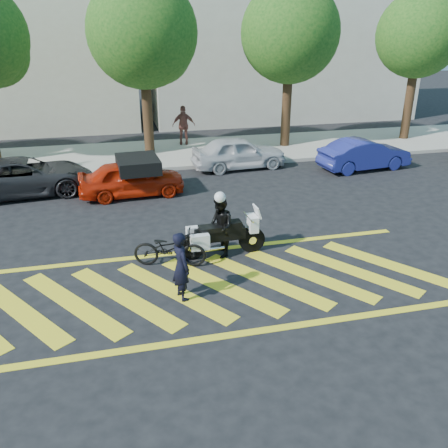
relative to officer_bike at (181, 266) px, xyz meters
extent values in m
plane|color=black|center=(0.44, 0.31, -0.79)|extent=(90.00, 90.00, 0.00)
cube|color=#9E998E|center=(0.44, 12.31, -0.72)|extent=(60.00, 5.00, 0.15)
cube|color=yellow|center=(-3.46, 0.31, -0.79)|extent=(2.43, 3.21, 0.01)
cube|color=yellow|center=(-2.36, 0.31, -0.79)|extent=(2.43, 3.21, 0.01)
cube|color=yellow|center=(-1.26, 0.31, -0.79)|extent=(2.43, 3.21, 0.01)
cube|color=yellow|center=(-0.16, 0.31, -0.79)|extent=(2.43, 3.21, 0.01)
cube|color=yellow|center=(0.94, 0.31, -0.79)|extent=(2.43, 3.21, 0.01)
cube|color=yellow|center=(2.04, 0.31, -0.79)|extent=(2.43, 3.21, 0.01)
cube|color=yellow|center=(3.14, 0.31, -0.79)|extent=(2.43, 3.21, 0.01)
cube|color=yellow|center=(4.24, 0.31, -0.79)|extent=(2.43, 3.21, 0.01)
cube|color=yellow|center=(5.34, 0.31, -0.79)|extent=(2.43, 3.21, 0.01)
cube|color=yellow|center=(0.44, -1.59, -0.79)|extent=(12.00, 0.20, 0.01)
cube|color=yellow|center=(0.44, 2.21, -0.79)|extent=(12.00, 0.20, 0.01)
cube|color=beige|center=(9.44, 21.31, 4.71)|extent=(16.00, 8.00, 11.00)
cylinder|color=black|center=(0.44, 12.31, 1.21)|extent=(0.44, 0.44, 4.00)
sphere|color=#134A14|center=(0.44, 12.31, 4.47)|extent=(4.60, 4.60, 4.60)
sphere|color=#134A14|center=(1.04, 12.61, 3.78)|extent=(2.99, 2.99, 2.99)
cylinder|color=black|center=(6.94, 12.31, 1.21)|extent=(0.44, 0.44, 4.00)
sphere|color=#134A14|center=(6.94, 12.31, 4.42)|extent=(4.40, 4.40, 4.40)
sphere|color=#134A14|center=(7.54, 12.61, 3.76)|extent=(2.86, 2.86, 2.86)
cylinder|color=black|center=(13.44, 12.31, 1.21)|extent=(0.44, 0.44, 4.00)
sphere|color=#134A14|center=(13.44, 12.31, 4.31)|extent=(4.00, 4.00, 4.00)
sphere|color=#134A14|center=(14.04, 12.61, 3.71)|extent=(2.60, 2.60, 2.60)
imported|color=black|center=(0.00, 0.00, 0.00)|extent=(0.52, 0.66, 1.58)
imported|color=black|center=(-0.06, 1.58, -0.32)|extent=(1.91, 1.12, 0.95)
cylinder|color=black|center=(0.53, 1.80, -0.45)|extent=(0.70, 0.18, 0.69)
cylinder|color=silver|center=(0.53, 1.80, -0.45)|extent=(0.22, 0.18, 0.21)
cylinder|color=black|center=(2.16, 1.86, -0.45)|extent=(0.70, 0.18, 0.69)
cylinder|color=silver|center=(2.16, 1.86, -0.45)|extent=(0.22, 0.18, 0.21)
cube|color=black|center=(1.29, 1.83, -0.18)|extent=(1.32, 0.33, 0.31)
cube|color=black|center=(1.61, 1.84, 0.03)|extent=(0.48, 0.33, 0.23)
cube|color=black|center=(1.03, 1.82, 0.01)|extent=(0.59, 0.38, 0.13)
cube|color=silver|center=(2.16, 1.86, 0.03)|extent=(0.25, 0.45, 0.42)
cube|color=silver|center=(0.68, 2.07, -0.21)|extent=(0.48, 0.21, 0.40)
cube|color=silver|center=(0.70, 1.53, -0.21)|extent=(0.48, 0.21, 0.40)
imported|color=black|center=(1.29, 1.83, 0.02)|extent=(0.65, 0.82, 1.63)
imported|color=#B71F08|center=(-0.65, 7.11, -0.17)|extent=(3.73, 1.69, 1.24)
imported|color=black|center=(-4.31, 8.14, -0.14)|extent=(4.89, 2.67, 1.30)
imported|color=#B7B7BB|center=(3.88, 9.51, -0.13)|extent=(3.99, 1.85, 1.32)
imported|color=navy|center=(8.88, 8.16, -0.16)|extent=(3.94, 1.76, 1.26)
imported|color=brown|center=(2.23, 13.58, 0.29)|extent=(1.14, 0.61, 1.86)
camera|label=1|loc=(-1.22, -9.02, 4.87)|focal=38.00mm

